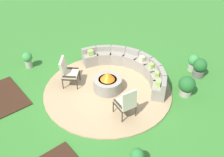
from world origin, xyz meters
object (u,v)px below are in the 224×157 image
potted_plant_0 (28,59)px  curved_stone_bench (131,66)px  potted_plant_3 (200,67)px  fire_pit (108,83)px  lounge_chair_front_left (68,72)px  potted_plant_1 (137,157)px  lounge_chair_front_right (126,102)px  potted_plant_4 (187,85)px  potted_plant_2 (194,62)px

potted_plant_0 → curved_stone_bench: bearing=43.9°
potted_plant_3 → fire_pit: bearing=-115.2°
lounge_chair_front_left → potted_plant_3: (2.68, 4.17, -0.22)m
curved_stone_bench → lounge_chair_front_left: 2.43m
potted_plant_1 → potted_plant_3: bearing=106.3°
lounge_chair_front_right → potted_plant_3: (0.14, 3.66, -0.21)m
curved_stone_bench → potted_plant_3: 2.63m
potted_plant_1 → potted_plant_4: size_ratio=0.80×
fire_pit → potted_plant_0: bearing=-154.8°
lounge_chair_front_right → potted_plant_4: lounge_chair_front_right is taller
potted_plant_0 → potted_plant_4: size_ratio=0.92×
potted_plant_0 → potted_plant_2: size_ratio=0.99×
fire_pit → curved_stone_bench: 1.37m
potted_plant_1 → fire_pit: bearing=154.8°
potted_plant_0 → potted_plant_1: (6.12, 0.16, -0.07)m
potted_plant_2 → lounge_chair_front_right: bearing=-86.1°
lounge_chair_front_left → potted_plant_2: 4.91m
potted_plant_4 → potted_plant_3: bearing=106.3°
lounge_chair_front_right → potted_plant_1: (1.49, -0.97, -0.29)m
fire_pit → potted_plant_4: fire_pit is taller
lounge_chair_front_left → potted_plant_0: bearing=-119.7°
potted_plant_0 → potted_plant_3: 6.76m
potted_plant_4 → potted_plant_2: bearing=117.8°
curved_stone_bench → potted_plant_3: size_ratio=4.97×
lounge_chair_front_right → potted_plant_3: lounge_chair_front_right is taller
curved_stone_bench → potted_plant_0: 4.14m
potted_plant_1 → curved_stone_bench: bearing=139.3°
potted_plant_2 → potted_plant_4: bearing=-62.2°
curved_stone_bench → potted_plant_2: bearing=56.5°
lounge_chair_front_right → potted_plant_0: 4.77m
fire_pit → potted_plant_1: 3.19m
potted_plant_1 → lounge_chair_front_right: bearing=147.0°
fire_pit → curved_stone_bench: fire_pit is taller
potted_plant_0 → lounge_chair_front_right: bearing=13.7°
lounge_chair_front_left → potted_plant_4: lounge_chair_front_left is taller
lounge_chair_front_left → lounge_chair_front_right: bearing=55.1°
lounge_chair_front_left → potted_plant_2: lounge_chair_front_left is taller
potted_plant_0 → fire_pit: bearing=25.2°
potted_plant_0 → potted_plant_3: bearing=45.1°
fire_pit → lounge_chair_front_right: (1.40, -0.39, 0.26)m
potted_plant_1 → potted_plant_2: bearing=110.0°
lounge_chair_front_right → lounge_chair_front_left: bearing=110.0°
curved_stone_bench → potted_plant_3: potted_plant_3 is taller
lounge_chair_front_right → potted_plant_3: bearing=6.5°
potted_plant_0 → potted_plant_4: bearing=34.2°
potted_plant_1 → lounge_chair_front_left: bearing=173.5°
potted_plant_1 → potted_plant_4: 3.48m
fire_pit → lounge_chair_front_left: bearing=-141.7°
lounge_chair_front_left → lounge_chair_front_right: size_ratio=1.04×
lounge_chair_front_left → potted_plant_0: size_ratio=1.63×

